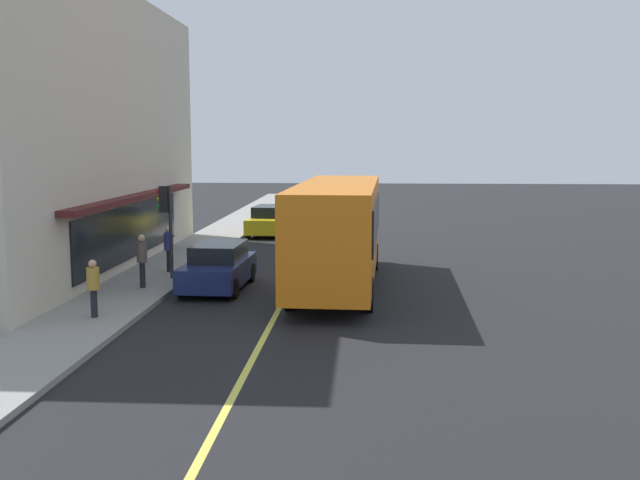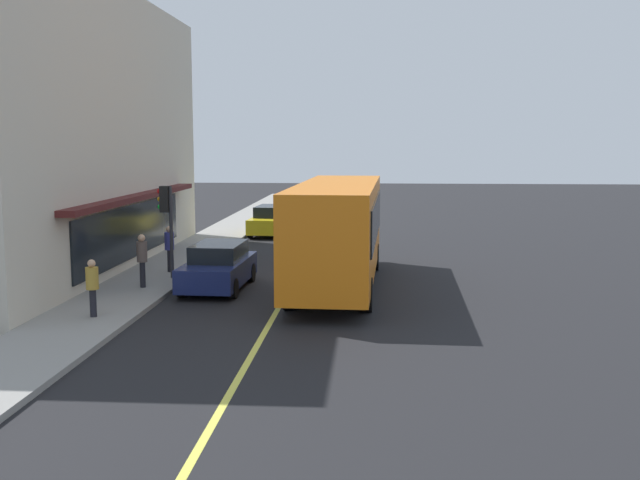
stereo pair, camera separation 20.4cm
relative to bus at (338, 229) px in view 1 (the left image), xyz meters
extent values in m
plane|color=black|center=(2.16, 1.59, -1.99)|extent=(120.00, 120.00, 0.00)
cube|color=gray|center=(2.16, 6.61, -1.91)|extent=(80.00, 2.66, 0.15)
cube|color=#D8D14C|center=(2.16, 1.59, -1.98)|extent=(36.00, 0.16, 0.01)
cube|color=#4C1919|center=(2.90, 7.69, 0.81)|extent=(13.87, 0.70, 0.20)
cube|color=black|center=(2.90, 7.91, -0.49)|extent=(11.89, 0.08, 2.00)
cube|color=orange|center=(-0.04, 0.00, 0.01)|extent=(11.08, 2.85, 3.00)
cube|color=black|center=(5.41, -0.18, 0.37)|extent=(0.19, 2.10, 1.80)
cube|color=black|center=(-0.30, 1.28, 0.37)|extent=(8.80, 0.34, 1.32)
cube|color=black|center=(-0.38, -1.26, 0.37)|extent=(8.80, 0.34, 1.32)
cube|color=#0CF259|center=(5.48, -0.18, 1.26)|extent=(0.14, 1.90, 0.36)
cube|color=#2D2D33|center=(5.51, -0.18, -1.24)|extent=(0.24, 2.40, 0.40)
cylinder|color=black|center=(3.52, 1.02, -1.49)|extent=(1.01, 0.33, 1.00)
cylinder|color=black|center=(3.44, -1.24, -1.49)|extent=(1.01, 0.33, 1.00)
cylinder|color=black|center=(-3.52, 1.24, -1.49)|extent=(1.01, 0.33, 1.00)
cylinder|color=black|center=(-3.59, -1.01, -1.49)|extent=(1.01, 0.33, 1.00)
cylinder|color=#2D2D33|center=(0.49, 5.80, -0.24)|extent=(0.12, 0.12, 3.20)
cube|color=black|center=(0.49, 6.00, 0.91)|extent=(0.30, 0.30, 0.90)
sphere|color=red|center=(0.49, 6.17, 1.18)|extent=(0.18, 0.18, 0.18)
sphere|color=orange|center=(0.49, 6.17, 0.91)|extent=(0.18, 0.18, 0.18)
sphere|color=green|center=(0.49, 6.17, 0.64)|extent=(0.18, 0.18, 0.18)
cube|color=yellow|center=(13.79, 4.12, -1.39)|extent=(4.39, 2.03, 0.75)
cube|color=black|center=(13.94, 4.12, -0.74)|extent=(2.49, 1.64, 0.55)
cylinder|color=black|center=(12.33, 3.38, -1.67)|extent=(0.65, 0.25, 0.64)
cylinder|color=black|center=(12.42, 5.02, -1.67)|extent=(0.65, 0.25, 0.64)
cylinder|color=black|center=(15.17, 3.23, -1.67)|extent=(0.65, 0.25, 0.64)
cylinder|color=black|center=(15.26, 4.87, -1.67)|extent=(0.65, 0.25, 0.64)
cube|color=navy|center=(-0.62, 3.94, -1.39)|extent=(4.36, 1.94, 0.75)
cube|color=black|center=(-0.47, 3.94, -0.74)|extent=(2.46, 1.59, 0.55)
cylinder|color=black|center=(-2.07, 3.17, -1.67)|extent=(0.65, 0.24, 0.64)
cylinder|color=black|center=(-2.01, 4.81, -1.67)|extent=(0.65, 0.24, 0.64)
cylinder|color=black|center=(0.77, 3.07, -1.67)|extent=(0.65, 0.24, 0.64)
cylinder|color=black|center=(0.82, 4.71, -1.67)|extent=(0.65, 0.24, 0.64)
cylinder|color=black|center=(1.69, 6.21, -1.43)|extent=(0.18, 0.18, 0.81)
cylinder|color=#33388C|center=(1.69, 6.21, -0.71)|extent=(0.34, 0.34, 0.64)
sphere|color=tan|center=(1.69, 6.21, -0.28)|extent=(0.23, 0.23, 0.23)
cylinder|color=black|center=(-1.24, 6.30, -1.41)|extent=(0.18, 0.18, 0.84)
cylinder|color=#594C47|center=(-1.24, 6.30, -0.66)|extent=(0.34, 0.34, 0.67)
sphere|color=tan|center=(-1.24, 6.30, -0.21)|extent=(0.23, 0.23, 0.23)
cylinder|color=black|center=(-5.37, 6.38, -1.46)|extent=(0.18, 0.18, 0.76)
cylinder|color=#B28C33|center=(-5.37, 6.38, -0.77)|extent=(0.34, 0.34, 0.60)
sphere|color=tan|center=(-5.37, 6.38, -0.37)|extent=(0.21, 0.21, 0.21)
camera|label=1|loc=(-24.67, -0.95, 2.90)|focal=41.87mm
camera|label=2|loc=(-24.66, -1.16, 2.90)|focal=41.87mm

